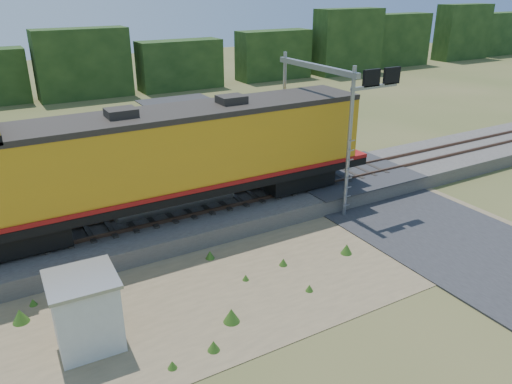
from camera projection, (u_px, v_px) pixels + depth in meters
ground at (307, 268)px, 20.14m from camera, size 140.00×140.00×0.00m
ballast at (237, 206)px, 24.77m from camera, size 70.00×5.00×0.80m
rails at (237, 198)px, 24.59m from camera, size 70.00×1.54×0.16m
dirt_shoulder at (258, 276)px, 19.60m from camera, size 26.00×8.00×0.03m
road at (417, 221)px, 23.93m from camera, size 7.00×66.00×0.86m
tree_line_north at (85, 67)px, 49.29m from camera, size 130.00×3.00×6.50m
weed_clumps at (229, 292)px, 18.60m from camera, size 15.00×6.20×0.56m
locomotive at (165, 158)px, 21.93m from camera, size 20.24×3.09×5.22m
shed at (86, 311)px, 15.45m from camera, size 2.15×2.15×2.46m
signal_gantry at (329, 97)px, 24.54m from camera, size 2.89×6.20×7.29m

